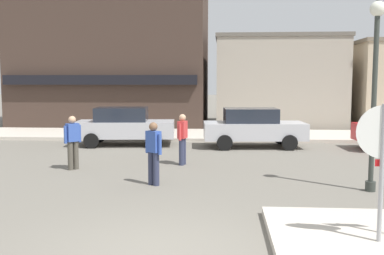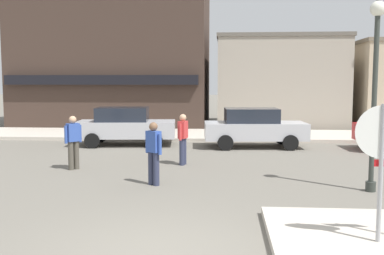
% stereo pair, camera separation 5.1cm
% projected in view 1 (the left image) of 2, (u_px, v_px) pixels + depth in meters
% --- Properties ---
extents(kerb_far, '(80.00, 4.00, 0.15)m').
position_uv_depth(kerb_far, '(203.00, 135.00, 21.45)').
color(kerb_far, beige).
rests_on(kerb_far, ground).
extents(stop_sign, '(0.82, 0.07, 2.30)m').
position_uv_depth(stop_sign, '(382.00, 155.00, 6.88)').
color(stop_sign, '#9E9EA3').
rests_on(stop_sign, ground).
extents(lamp_post, '(0.36, 0.36, 4.54)m').
position_uv_depth(lamp_post, '(375.00, 67.00, 10.51)').
color(lamp_post, '#333833').
rests_on(lamp_post, ground).
extents(parked_car_nearest, '(4.14, 2.15, 1.56)m').
position_uv_depth(parked_car_nearest, '(124.00, 126.00, 18.47)').
color(parked_car_nearest, '#B7B7BC').
rests_on(parked_car_nearest, ground).
extents(parked_car_second, '(4.12, 2.10, 1.56)m').
position_uv_depth(parked_car_second, '(253.00, 127.00, 17.89)').
color(parked_car_second, '#B7B7BC').
rests_on(parked_car_second, ground).
extents(pedestrian_crossing_near, '(0.44, 0.46, 1.61)m').
position_uv_depth(pedestrian_crossing_near, '(73.00, 141.00, 13.37)').
color(pedestrian_crossing_near, '#4C473D').
rests_on(pedestrian_crossing_near, ground).
extents(pedestrian_crossing_far, '(0.49, 0.40, 1.61)m').
position_uv_depth(pedestrian_crossing_far, '(154.00, 151.00, 11.36)').
color(pedestrian_crossing_far, '#2D334C').
rests_on(pedestrian_crossing_far, ground).
extents(pedestrian_kerb_side, '(0.31, 0.55, 1.61)m').
position_uv_depth(pedestrian_kerb_side, '(182.00, 138.00, 14.12)').
color(pedestrian_kerb_side, '#2D334C').
rests_on(pedestrian_kerb_side, ground).
extents(building_corner_shop, '(11.12, 8.18, 8.71)m').
position_uv_depth(building_corner_shop, '(117.00, 53.00, 27.20)').
color(building_corner_shop, '#3D2D26').
rests_on(building_corner_shop, ground).
extents(building_storefront_left_near, '(7.11, 6.39, 5.15)m').
position_uv_depth(building_storefront_left_near, '(277.00, 82.00, 26.43)').
color(building_storefront_left_near, '#9E9384').
rests_on(building_storefront_left_near, ground).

